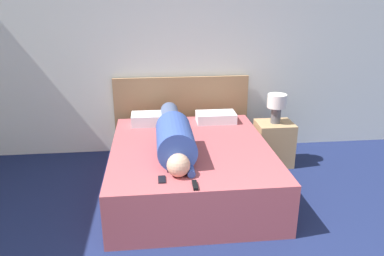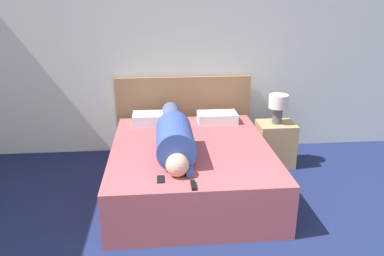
{
  "view_description": "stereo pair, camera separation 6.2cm",
  "coord_description": "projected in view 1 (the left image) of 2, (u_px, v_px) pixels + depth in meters",
  "views": [
    {
      "loc": [
        -0.21,
        -1.03,
        2.02
      ],
      "look_at": [
        0.16,
        2.44,
        0.77
      ],
      "focal_mm": 35.0,
      "sensor_mm": 36.0,
      "label": 1
    },
    {
      "loc": [
        -0.15,
        -1.03,
        2.02
      ],
      "look_at": [
        0.16,
        2.44,
        0.77
      ],
      "focal_mm": 35.0,
      "sensor_mm": 36.0,
      "label": 2
    }
  ],
  "objects": [
    {
      "name": "pillow_second",
      "position": [
        216.0,
        117.0,
        4.63
      ],
      "size": [
        0.48,
        0.28,
        0.12
      ],
      "color": "white",
      "rests_on": "bed"
    },
    {
      "name": "table_lamp",
      "position": [
        277.0,
        104.0,
        4.47
      ],
      "size": [
        0.23,
        0.23,
        0.36
      ],
      "color": "#4C4C51",
      "rests_on": "nightstand"
    },
    {
      "name": "nightstand",
      "position": [
        274.0,
        143.0,
        4.64
      ],
      "size": [
        0.44,
        0.37,
        0.54
      ],
      "color": "tan",
      "rests_on": "ground_plane"
    },
    {
      "name": "headboard",
      "position": [
        182.0,
        114.0,
        4.99
      ],
      "size": [
        1.77,
        0.04,
        1.01
      ],
      "color": "#A37A51",
      "rests_on": "ground_plane"
    },
    {
      "name": "person_lying",
      "position": [
        174.0,
        135.0,
        3.79
      ],
      "size": [
        0.36,
        1.7,
        0.36
      ],
      "color": "tan",
      "rests_on": "bed"
    },
    {
      "name": "bed",
      "position": [
        191.0,
        168.0,
        4.01
      ],
      "size": [
        1.65,
        1.95,
        0.52
      ],
      "color": "#A84C51",
      "rests_on": "ground_plane"
    },
    {
      "name": "tv_remote",
      "position": [
        195.0,
        185.0,
        3.09
      ],
      "size": [
        0.04,
        0.15,
        0.02
      ],
      "color": "black",
      "rests_on": "bed"
    },
    {
      "name": "cell_phone",
      "position": [
        162.0,
        179.0,
        3.2
      ],
      "size": [
        0.06,
        0.13,
        0.01
      ],
      "color": "black",
      "rests_on": "bed"
    },
    {
      "name": "wall_back",
      "position": [
        168.0,
        54.0,
        4.77
      ],
      "size": [
        6.31,
        0.06,
        2.6
      ],
      "color": "silver",
      "rests_on": "ground_plane"
    },
    {
      "name": "pillow_near_headboard",
      "position": [
        153.0,
        119.0,
        4.55
      ],
      "size": [
        0.51,
        0.28,
        0.13
      ],
      "color": "white",
      "rests_on": "bed"
    }
  ]
}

